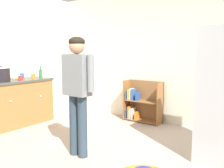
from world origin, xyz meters
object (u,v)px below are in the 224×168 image
(kitchen_counter, at_px, (1,105))
(crock_pot, at_px, (2,74))
(bookshelf, at_px, (141,104))
(red_cup, at_px, (21,78))
(white_cup, at_px, (16,76))
(standing_person, at_px, (78,85))
(banana_bunch, at_px, (19,78))
(green_glass_bottle, at_px, (41,73))
(orange_cup, at_px, (33,76))
(blue_cup, at_px, (22,76))

(kitchen_counter, xyz_separation_m, crock_pot, (0.06, 0.00, 0.58))
(bookshelf, bearing_deg, crock_pot, -132.01)
(bookshelf, bearing_deg, kitchen_counter, -132.86)
(red_cup, distance_m, white_cup, 0.45)
(standing_person, height_order, white_cup, standing_person)
(standing_person, distance_m, banana_bunch, 2.14)
(green_glass_bottle, height_order, red_cup, green_glass_bottle)
(orange_cup, bearing_deg, bookshelf, 35.24)
(green_glass_bottle, relative_size, red_cup, 2.59)
(crock_pot, distance_m, white_cup, 0.55)
(green_glass_bottle, relative_size, orange_cup, 2.59)
(banana_bunch, bearing_deg, green_glass_bottle, 67.82)
(white_cup, bearing_deg, bookshelf, 36.50)
(standing_person, relative_size, banana_bunch, 10.63)
(kitchen_counter, bearing_deg, banana_bunch, 93.30)
(crock_pot, bearing_deg, white_cup, 120.46)
(red_cup, bearing_deg, blue_cup, 142.65)
(standing_person, distance_m, red_cup, 1.89)
(green_glass_bottle, distance_m, orange_cup, 0.16)
(standing_person, bearing_deg, crock_pot, 178.01)
(kitchen_counter, distance_m, blue_cup, 0.83)
(bookshelf, xyz_separation_m, orange_cup, (-1.83, -1.30, 0.58))
(banana_bunch, distance_m, green_glass_bottle, 0.44)
(standing_person, height_order, orange_cup, standing_person)
(banana_bunch, relative_size, white_cup, 1.64)
(kitchen_counter, relative_size, bookshelf, 2.40)
(standing_person, relative_size, red_cup, 17.44)
(kitchen_counter, relative_size, banana_bunch, 13.07)
(red_cup, bearing_deg, bookshelf, 45.75)
(green_glass_bottle, distance_m, red_cup, 0.53)
(green_glass_bottle, relative_size, white_cup, 2.59)
(kitchen_counter, distance_m, red_cup, 0.61)
(crock_pot, bearing_deg, banana_bunch, 101.31)
(standing_person, xyz_separation_m, banana_bunch, (-2.08, 0.48, -0.08))
(banana_bunch, bearing_deg, white_cup, 164.69)
(blue_cup, bearing_deg, crock_pot, -65.34)
(kitchen_counter, distance_m, green_glass_bottle, 1.00)
(banana_bunch, height_order, green_glass_bottle, green_glass_bottle)
(standing_person, distance_m, white_cup, 2.34)
(orange_cup, bearing_deg, standing_person, -21.12)
(standing_person, height_order, crock_pot, standing_person)
(standing_person, distance_m, green_glass_bottle, 2.11)
(banana_bunch, relative_size, red_cup, 1.64)
(crock_pot, height_order, banana_bunch, crock_pot)
(blue_cup, bearing_deg, orange_cup, 18.62)
(kitchen_counter, relative_size, orange_cup, 21.46)
(bookshelf, height_order, banana_bunch, banana_bunch)
(standing_person, relative_size, orange_cup, 17.44)
(white_cup, bearing_deg, green_glass_bottle, 44.67)
(bookshelf, height_order, white_cup, white_cup)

